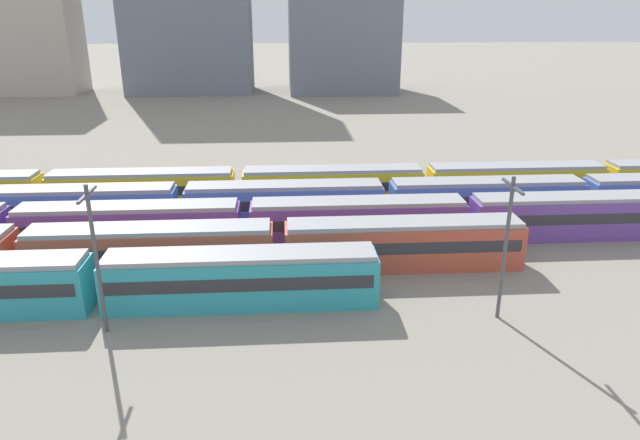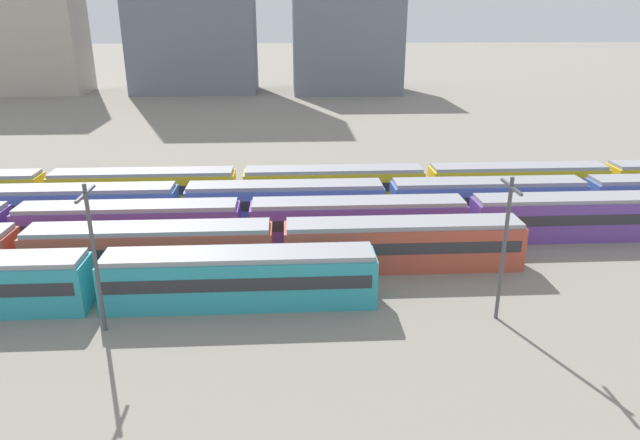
{
  "view_description": "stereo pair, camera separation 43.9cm",
  "coord_description": "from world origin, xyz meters",
  "px_view_note": "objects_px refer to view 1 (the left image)",
  "views": [
    {
      "loc": [
        31.43,
        -34.7,
        18.7
      ],
      "look_at": [
        34.41,
        10.4,
        2.04
      ],
      "focal_mm": 32.29,
      "sensor_mm": 36.0,
      "label": 1
    },
    {
      "loc": [
        31.87,
        -34.73,
        18.7
      ],
      "look_at": [
        34.41,
        10.4,
        2.04
      ],
      "focal_mm": 32.29,
      "sensor_mm": 36.0,
      "label": 2
    }
  ],
  "objects_px": {
    "train_track_4": "(425,184)",
    "catenary_pole_0": "(506,242)",
    "train_track_1": "(151,250)",
    "catenary_pole_2": "(95,253)",
    "train_track_2": "(468,218)",
    "train_track_3": "(285,203)"
  },
  "relations": [
    {
      "from": "train_track_4",
      "to": "catenary_pole_0",
      "type": "relative_size",
      "value": 11.97
    },
    {
      "from": "train_track_1",
      "to": "train_track_4",
      "type": "distance_m",
      "value": 28.88
    },
    {
      "from": "train_track_1",
      "to": "catenary_pole_2",
      "type": "bearing_deg",
      "value": -98.32
    },
    {
      "from": "train_track_1",
      "to": "train_track_2",
      "type": "distance_m",
      "value": 26.05
    },
    {
      "from": "train_track_2",
      "to": "train_track_3",
      "type": "bearing_deg",
      "value": 161.51
    },
    {
      "from": "catenary_pole_0",
      "to": "catenary_pole_2",
      "type": "xyz_separation_m",
      "value": [
        -24.66,
        -0.1,
        0.02
      ]
    },
    {
      "from": "train_track_1",
      "to": "train_track_2",
      "type": "relative_size",
      "value": 0.5
    },
    {
      "from": "train_track_1",
      "to": "train_track_3",
      "type": "xyz_separation_m",
      "value": [
        9.97,
        10.4,
        0.0
      ]
    },
    {
      "from": "train_track_2",
      "to": "train_track_4",
      "type": "relative_size",
      "value": 1.0
    },
    {
      "from": "train_track_3",
      "to": "train_track_2",
      "type": "bearing_deg",
      "value": -18.49
    },
    {
      "from": "train_track_3",
      "to": "train_track_4",
      "type": "bearing_deg",
      "value": 19.95
    },
    {
      "from": "train_track_3",
      "to": "train_track_4",
      "type": "distance_m",
      "value": 15.24
    },
    {
      "from": "train_track_3",
      "to": "catenary_pole_2",
      "type": "distance_m",
      "value": 21.94
    },
    {
      "from": "train_track_3",
      "to": "catenary_pole_0",
      "type": "distance_m",
      "value": 23.12
    },
    {
      "from": "train_track_4",
      "to": "train_track_2",
      "type": "bearing_deg",
      "value": -83.28
    },
    {
      "from": "train_track_1",
      "to": "train_track_3",
      "type": "bearing_deg",
      "value": 46.2
    },
    {
      "from": "train_track_2",
      "to": "catenary_pole_0",
      "type": "xyz_separation_m",
      "value": [
        -2.06,
        -13.28,
        3.33
      ]
    },
    {
      "from": "train_track_4",
      "to": "catenary_pole_2",
      "type": "bearing_deg",
      "value": -136.99
    },
    {
      "from": "catenary_pole_2",
      "to": "catenary_pole_0",
      "type": "bearing_deg",
      "value": 0.24
    },
    {
      "from": "train_track_1",
      "to": "catenary_pole_2",
      "type": "height_order",
      "value": "catenary_pole_2"
    },
    {
      "from": "train_track_3",
      "to": "catenary_pole_2",
      "type": "height_order",
      "value": "catenary_pole_2"
    },
    {
      "from": "train_track_3",
      "to": "catenary_pole_2",
      "type": "relative_size",
      "value": 9.91
    }
  ]
}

